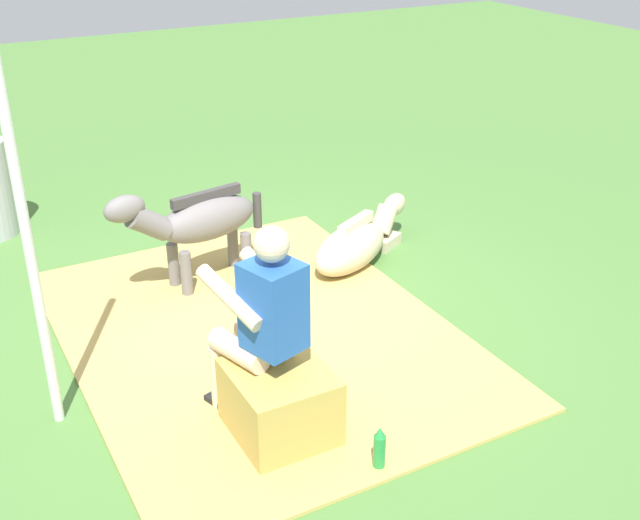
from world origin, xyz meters
The scene contains 8 objects.
ground_plane centered at (0.00, 0.00, 0.00)m, with size 24.00×24.00×0.00m, color #4C7A38.
hay_patch centered at (-0.16, 0.14, 0.01)m, with size 3.45×2.57×0.02m, color tan.
hay_bale centered at (-1.23, 0.49, 0.22)m, with size 0.60×0.54×0.44m, color tan.
person_seated centered at (-1.07, 0.52, 0.72)m, with size 0.72×0.54×1.32m.
pony_standing centered at (0.77, 0.22, 0.55)m, with size 0.46×1.34×0.91m.
pony_lying centered at (0.50, -1.07, 0.19)m, with size 0.86×1.31×0.42m.
soda_bottle centered at (-1.77, 0.15, 0.14)m, with size 0.07×0.07×0.29m.
tent_pole_left centered at (-0.46, 1.61, 1.15)m, with size 0.06×0.06×2.31m, color silver.
Camera 1 is at (-4.62, 2.08, 2.99)m, focal length 44.23 mm.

